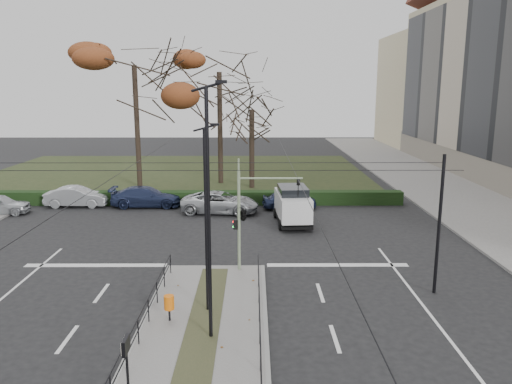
# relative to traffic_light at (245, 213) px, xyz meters

# --- Properties ---
(ground) EXTENTS (140.00, 140.00, 0.00)m
(ground) POSITION_rel_traffic_light_xyz_m (-1.43, -4.50, -2.92)
(ground) COLOR black
(ground) RESTS_ON ground
(median_island) EXTENTS (4.40, 15.00, 0.14)m
(median_island) POSITION_rel_traffic_light_xyz_m (-1.43, -7.00, -2.85)
(median_island) COLOR #615F5D
(median_island) RESTS_ON ground
(sidewalk_east) EXTENTS (8.00, 90.00, 0.14)m
(sidewalk_east) POSITION_rel_traffic_light_xyz_m (16.57, 17.50, -2.85)
(sidewalk_east) COLOR #615F5D
(sidewalk_east) RESTS_ON ground
(park) EXTENTS (38.00, 26.00, 0.10)m
(park) POSITION_rel_traffic_light_xyz_m (-7.43, 27.50, -2.87)
(park) COLOR #232F17
(park) RESTS_ON ground
(hedge) EXTENTS (38.00, 1.00, 1.00)m
(hedge) POSITION_rel_traffic_light_xyz_m (-7.43, 14.10, -2.42)
(hedge) COLOR black
(hedge) RESTS_ON ground
(median_railing) EXTENTS (4.14, 13.24, 0.92)m
(median_railing) POSITION_rel_traffic_light_xyz_m (-1.43, -7.10, -1.94)
(median_railing) COLOR black
(median_railing) RESTS_ON median_island
(catenary) EXTENTS (20.00, 34.00, 6.00)m
(catenary) POSITION_rel_traffic_light_xyz_m (-1.43, -2.88, 0.50)
(catenary) COLOR black
(catenary) RESTS_ON ground
(traffic_light) EXTENTS (3.27, 1.83, 4.78)m
(traffic_light) POSITION_rel_traffic_light_xyz_m (0.00, 0.00, 0.00)
(traffic_light) COLOR gray
(traffic_light) RESTS_ON median_island
(litter_bin) EXTENTS (0.38, 0.38, 0.98)m
(litter_bin) POSITION_rel_traffic_light_xyz_m (-2.72, -5.36, -2.08)
(litter_bin) COLOR black
(litter_bin) RESTS_ON median_island
(info_panel) EXTENTS (0.12, 0.55, 2.12)m
(info_panel) POSITION_rel_traffic_light_xyz_m (-2.93, -10.63, -1.12)
(info_panel) COLOR black
(info_panel) RESTS_ON median_island
(streetlamp_median_near) EXTENTS (0.73, 0.15, 8.74)m
(streetlamp_median_near) POSITION_rel_traffic_light_xyz_m (-1.06, -6.59, 1.66)
(streetlamp_median_near) COLOR black
(streetlamp_median_near) RESTS_ON median_island
(streetlamp_median_far) EXTENTS (0.61, 0.12, 7.25)m
(streetlamp_median_far) POSITION_rel_traffic_light_xyz_m (-1.37, -4.45, 0.90)
(streetlamp_median_far) COLOR black
(streetlamp_median_far) RESTS_ON median_island
(parked_car_second) EXTENTS (4.55, 1.66, 1.49)m
(parked_car_second) POSITION_rel_traffic_light_xyz_m (-12.67, 13.42, -2.18)
(parked_car_second) COLOR #ABAFB3
(parked_car_second) RESTS_ON ground
(parked_car_third) EXTENTS (5.20, 2.22, 1.49)m
(parked_car_third) POSITION_rel_traffic_light_xyz_m (-7.53, 13.36, -2.17)
(parked_car_third) COLOR #212A4D
(parked_car_third) RESTS_ON ground
(parked_car_fourth) EXTENTS (5.62, 3.01, 1.50)m
(parked_car_fourth) POSITION_rel_traffic_light_xyz_m (-1.96, 11.49, -2.17)
(parked_car_fourth) COLOR #ABAFB3
(parked_car_fourth) RESTS_ON ground
(white_van) EXTENTS (2.34, 4.70, 2.44)m
(white_van) POSITION_rel_traffic_light_xyz_m (2.91, 8.67, -1.65)
(white_van) COLOR silver
(white_van) RESTS_ON ground
(rust_tree) EXTENTS (10.73, 10.73, 13.65)m
(rust_tree) POSITION_rel_traffic_light_xyz_m (-9.62, 20.52, 7.55)
(rust_tree) COLOR black
(rust_tree) RESTS_ON park
(bare_tree_center) EXTENTS (9.19, 9.19, 13.13)m
(bare_tree_center) POSITION_rel_traffic_light_xyz_m (-2.62, 22.31, 6.34)
(bare_tree_center) COLOR black
(bare_tree_center) RESTS_ON park
(bare_tree_near) EXTENTS (4.91, 4.91, 8.92)m
(bare_tree_near) POSITION_rel_traffic_light_xyz_m (0.24, 20.08, 3.38)
(bare_tree_near) COLOR black
(bare_tree_near) RESTS_ON park
(parked_car_fifth) EXTENTS (4.05, 1.95, 1.33)m
(parked_car_fifth) POSITION_rel_traffic_light_xyz_m (3.00, 12.68, -2.25)
(parked_car_fifth) COLOR #212A4D
(parked_car_fifth) RESTS_ON ground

